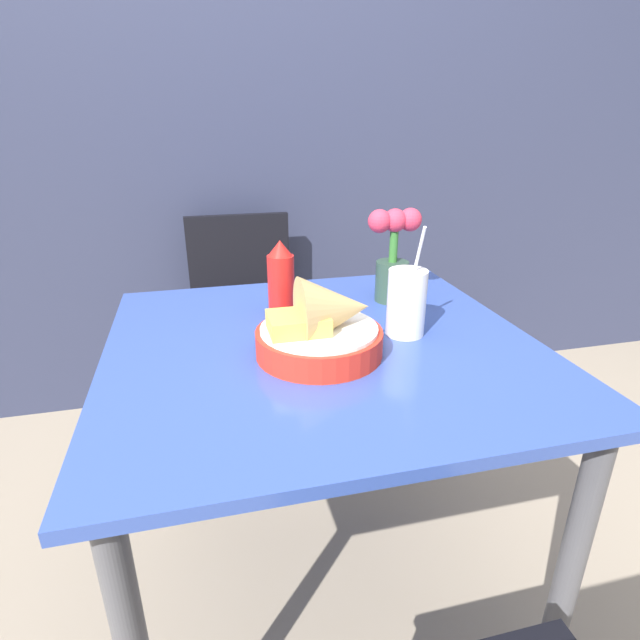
# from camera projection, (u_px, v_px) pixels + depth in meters

# --- Properties ---
(ground_plane) EXTENTS (12.00, 12.00, 0.00)m
(ground_plane) POSITION_uv_depth(u_px,v_px,m) (323.00, 584.00, 1.37)
(ground_plane) COLOR gray
(wall_window) EXTENTS (7.00, 0.06, 2.60)m
(wall_window) POSITION_uv_depth(u_px,v_px,m) (250.00, 85.00, 1.90)
(wall_window) COLOR #2D334C
(wall_window) RESTS_ON ground_plane
(dining_table) EXTENTS (0.93, 0.89, 0.74)m
(dining_table) POSITION_uv_depth(u_px,v_px,m) (323.00, 386.00, 1.13)
(dining_table) COLOR #334C9E
(dining_table) RESTS_ON ground_plane
(chair_far_window) EXTENTS (0.40, 0.40, 0.84)m
(chair_far_window) POSITION_uv_depth(u_px,v_px,m) (244.00, 305.00, 1.97)
(chair_far_window) COLOR black
(chair_far_window) RESTS_ON ground_plane
(food_basket) EXTENTS (0.26, 0.26, 0.17)m
(food_basket) POSITION_uv_depth(u_px,v_px,m) (324.00, 327.00, 1.02)
(food_basket) COLOR red
(food_basket) RESTS_ON dining_table
(ketchup_bottle) EXTENTS (0.06, 0.06, 0.19)m
(ketchup_bottle) POSITION_uv_depth(u_px,v_px,m) (281.00, 280.00, 1.21)
(ketchup_bottle) COLOR red
(ketchup_bottle) RESTS_ON dining_table
(drink_cup) EXTENTS (0.09, 0.09, 0.25)m
(drink_cup) POSITION_uv_depth(u_px,v_px,m) (407.00, 305.00, 1.10)
(drink_cup) COLOR silver
(drink_cup) RESTS_ON dining_table
(flower_vase) EXTENTS (0.14, 0.09, 0.24)m
(flower_vase) POSITION_uv_depth(u_px,v_px,m) (393.00, 255.00, 1.29)
(flower_vase) COLOR #2D4738
(flower_vase) RESTS_ON dining_table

